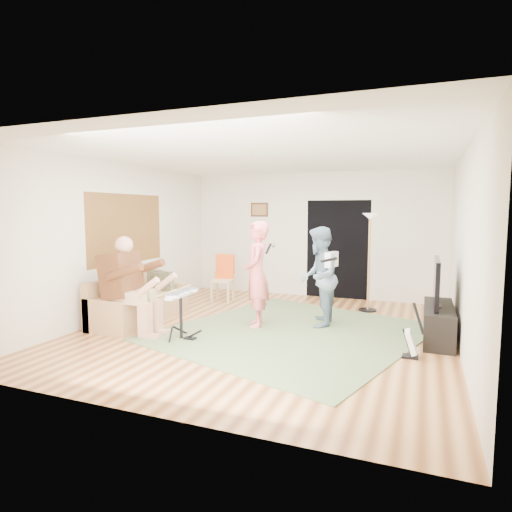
{
  "coord_description": "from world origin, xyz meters",
  "views": [
    {
      "loc": [
        2.26,
        -6.12,
        1.87
      ],
      "look_at": [
        -0.27,
        0.3,
        1.14
      ],
      "focal_mm": 30.0,
      "sensor_mm": 36.0,
      "label": 1
    }
  ],
  "objects_px": {
    "sofa": "(136,306)",
    "drum_kit": "(181,318)",
    "guitar_spare": "(411,342)",
    "singer": "(257,274)",
    "dining_chair": "(223,285)",
    "television": "(436,282)",
    "torchiere_lamp": "(369,244)",
    "tv_cabinet": "(438,323)",
    "guitarist": "(319,277)"
  },
  "relations": [
    {
      "from": "sofa",
      "to": "guitar_spare",
      "type": "xyz_separation_m",
      "value": [
        4.44,
        -0.27,
        -0.05
      ]
    },
    {
      "from": "dining_chair",
      "to": "tv_cabinet",
      "type": "bearing_deg",
      "value": -25.22
    },
    {
      "from": "sofa",
      "to": "guitar_spare",
      "type": "height_order",
      "value": "sofa"
    },
    {
      "from": "singer",
      "to": "torchiere_lamp",
      "type": "distance_m",
      "value": 2.39
    },
    {
      "from": "torchiere_lamp",
      "to": "tv_cabinet",
      "type": "relative_size",
      "value": 1.31
    },
    {
      "from": "drum_kit",
      "to": "guitar_spare",
      "type": "relative_size",
      "value": 1.01
    },
    {
      "from": "torchiere_lamp",
      "to": "tv_cabinet",
      "type": "bearing_deg",
      "value": -51.76
    },
    {
      "from": "drum_kit",
      "to": "tv_cabinet",
      "type": "xyz_separation_m",
      "value": [
        3.5,
        1.34,
        -0.07
      ]
    },
    {
      "from": "sofa",
      "to": "dining_chair",
      "type": "relative_size",
      "value": 1.94
    },
    {
      "from": "dining_chair",
      "to": "tv_cabinet",
      "type": "height_order",
      "value": "dining_chair"
    },
    {
      "from": "television",
      "to": "singer",
      "type": "bearing_deg",
      "value": -173.91
    },
    {
      "from": "sofa",
      "to": "tv_cabinet",
      "type": "bearing_deg",
      "value": 8.26
    },
    {
      "from": "singer",
      "to": "guitarist",
      "type": "bearing_deg",
      "value": 92.46
    },
    {
      "from": "guitar_spare",
      "to": "singer",
      "type": "bearing_deg",
      "value": 164.21
    },
    {
      "from": "singer",
      "to": "torchiere_lamp",
      "type": "relative_size",
      "value": 0.93
    },
    {
      "from": "guitar_spare",
      "to": "tv_cabinet",
      "type": "xyz_separation_m",
      "value": [
        0.34,
        0.96,
        0.04
      ]
    },
    {
      "from": "sofa",
      "to": "television",
      "type": "height_order",
      "value": "television"
    },
    {
      "from": "drum_kit",
      "to": "dining_chair",
      "type": "relative_size",
      "value": 0.75
    },
    {
      "from": "singer",
      "to": "tv_cabinet",
      "type": "height_order",
      "value": "singer"
    },
    {
      "from": "guitarist",
      "to": "dining_chair",
      "type": "relative_size",
      "value": 1.68
    },
    {
      "from": "singer",
      "to": "dining_chair",
      "type": "height_order",
      "value": "singer"
    },
    {
      "from": "drum_kit",
      "to": "guitar_spare",
      "type": "bearing_deg",
      "value": 6.92
    },
    {
      "from": "sofa",
      "to": "guitarist",
      "type": "height_order",
      "value": "guitarist"
    },
    {
      "from": "television",
      "to": "sofa",
      "type": "bearing_deg",
      "value": -171.66
    },
    {
      "from": "dining_chair",
      "to": "guitar_spare",
      "type": "bearing_deg",
      "value": -38.69
    },
    {
      "from": "torchiere_lamp",
      "to": "guitarist",
      "type": "bearing_deg",
      "value": -114.05
    },
    {
      "from": "guitarist",
      "to": "singer",
      "type": "bearing_deg",
      "value": -75.3
    },
    {
      "from": "sofa",
      "to": "dining_chair",
      "type": "distance_m",
      "value": 2.11
    },
    {
      "from": "drum_kit",
      "to": "guitarist",
      "type": "height_order",
      "value": "guitarist"
    },
    {
      "from": "television",
      "to": "guitarist",
      "type": "bearing_deg",
      "value": 176.55
    },
    {
      "from": "dining_chair",
      "to": "tv_cabinet",
      "type": "distance_m",
      "value": 4.29
    },
    {
      "from": "drum_kit",
      "to": "guitar_spare",
      "type": "distance_m",
      "value": 3.18
    },
    {
      "from": "guitar_spare",
      "to": "torchiere_lamp",
      "type": "distance_m",
      "value": 2.8
    },
    {
      "from": "sofa",
      "to": "singer",
      "type": "bearing_deg",
      "value": 11.23
    },
    {
      "from": "drum_kit",
      "to": "guitarist",
      "type": "relative_size",
      "value": 0.45
    },
    {
      "from": "tv_cabinet",
      "to": "television",
      "type": "relative_size",
      "value": 1.27
    },
    {
      "from": "guitar_spare",
      "to": "television",
      "type": "xyz_separation_m",
      "value": [
        0.29,
        0.96,
        0.64
      ]
    },
    {
      "from": "torchiere_lamp",
      "to": "dining_chair",
      "type": "height_order",
      "value": "torchiere_lamp"
    },
    {
      "from": "guitarist",
      "to": "television",
      "type": "xyz_separation_m",
      "value": [
        1.75,
        -0.11,
        0.04
      ]
    },
    {
      "from": "sofa",
      "to": "drum_kit",
      "type": "bearing_deg",
      "value": -26.85
    },
    {
      "from": "singer",
      "to": "tv_cabinet",
      "type": "xyz_separation_m",
      "value": [
        2.73,
        0.29,
        -0.61
      ]
    },
    {
      "from": "singer",
      "to": "dining_chair",
      "type": "bearing_deg",
      "value": -159.56
    },
    {
      "from": "singer",
      "to": "guitar_spare",
      "type": "bearing_deg",
      "value": 53.82
    },
    {
      "from": "torchiere_lamp",
      "to": "television",
      "type": "height_order",
      "value": "torchiere_lamp"
    },
    {
      "from": "guitar_spare",
      "to": "dining_chair",
      "type": "height_order",
      "value": "dining_chair"
    },
    {
      "from": "drum_kit",
      "to": "singer",
      "type": "xyz_separation_m",
      "value": [
        0.77,
        1.06,
        0.54
      ]
    },
    {
      "from": "sofa",
      "to": "drum_kit",
      "type": "distance_m",
      "value": 1.44
    },
    {
      "from": "drum_kit",
      "to": "singer",
      "type": "height_order",
      "value": "singer"
    },
    {
      "from": "drum_kit",
      "to": "tv_cabinet",
      "type": "height_order",
      "value": "drum_kit"
    },
    {
      "from": "guitar_spare",
      "to": "television",
      "type": "distance_m",
      "value": 1.19
    }
  ]
}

